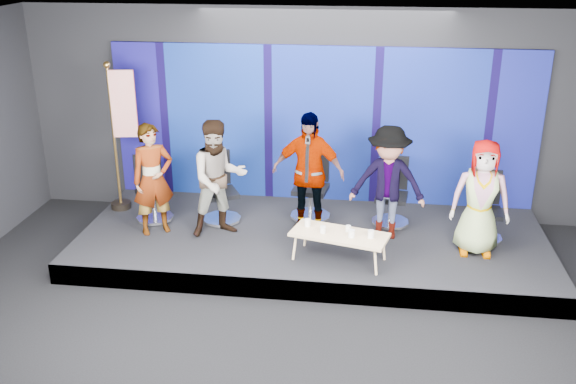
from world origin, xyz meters
name	(u,v)px	position (x,y,z in m)	size (l,w,h in m)	color
ground	(292,346)	(0.00, 0.00, 0.00)	(10.00, 10.00, 0.00)	black
room_walls	(292,148)	(0.00, 0.00, 2.43)	(10.02, 8.02, 3.51)	black
riser	(312,242)	(0.00, 2.50, 0.15)	(7.00, 3.00, 0.30)	black
backdrop	(322,125)	(0.00, 3.95, 1.60)	(7.00, 0.08, 2.60)	#15085F
chair_a	(153,199)	(-2.56, 2.72, 0.64)	(0.82, 0.82, 1.05)	silver
panelist_a	(153,179)	(-2.36, 2.26, 1.15)	(0.62, 0.41, 1.69)	black
chair_b	(220,199)	(-1.49, 2.82, 0.66)	(0.83, 0.83, 1.09)	silver
panelist_b	(219,179)	(-1.38, 2.32, 1.18)	(0.86, 0.67, 1.77)	black
chair_c	(311,195)	(-0.08, 3.12, 0.68)	(0.72, 0.72, 1.15)	silver
panelist_c	(308,173)	(-0.09, 2.61, 1.23)	(1.09, 0.45, 1.86)	black
chair_d	(391,202)	(1.18, 3.05, 0.65)	(0.66, 0.66, 1.05)	silver
panelist_d	(388,183)	(1.09, 2.56, 1.15)	(1.10, 0.63, 1.71)	black
chair_e	(484,218)	(2.53, 2.66, 0.64)	(0.61, 0.61, 1.02)	silver
panelist_e	(481,198)	(2.36, 2.18, 1.13)	(0.81, 0.53, 1.66)	black
coffee_table	(339,235)	(0.45, 1.68, 0.67)	(1.41, 0.87, 0.40)	tan
mug_a	(307,223)	(-0.02, 1.87, 0.76)	(0.09, 0.09, 0.10)	silver
mug_b	(323,229)	(0.22, 1.67, 0.75)	(0.08, 0.08, 0.09)	silver
mug_c	(348,229)	(0.56, 1.76, 0.75)	(0.07, 0.07, 0.09)	silver
mug_d	(351,234)	(0.61, 1.58, 0.76)	(0.09, 0.09, 0.11)	silver
mug_e	(371,234)	(0.87, 1.60, 0.76)	(0.09, 0.09, 0.10)	silver
flag_stand	(121,133)	(-3.13, 3.08, 1.59)	(0.56, 0.32, 2.43)	black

